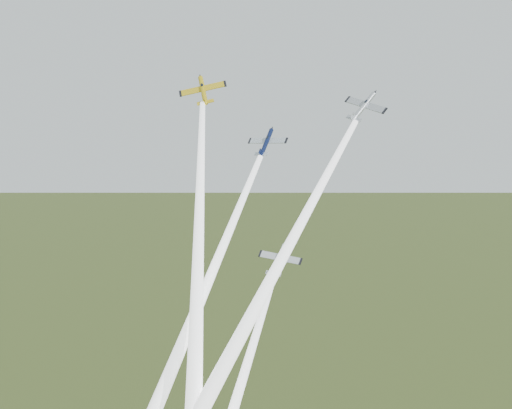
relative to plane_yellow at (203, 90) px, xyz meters
name	(u,v)px	position (x,y,z in m)	size (l,w,h in m)	color
plane_yellow	(203,90)	(0.00, 0.00, 0.00)	(8.52, 8.46, 1.34)	gold
smoke_trail_yellow	(198,255)	(8.89, -21.31, -24.96)	(2.41, 2.41, 61.61)	white
plane_navy	(266,142)	(12.30, -1.16, -9.01)	(7.34, 7.28, 1.15)	#0D173D
smoke_trail_navy	(193,317)	(9.12, -23.65, -33.57)	(2.41, 2.41, 60.50)	white
plane_silver_right	(364,106)	(29.13, -2.98, -3.22)	(7.51, 7.45, 1.18)	#A4AAB2
smoke_trail_silver_right	(270,281)	(20.75, -23.55, -27.22)	(2.41, 2.41, 59.00)	white
plane_silver_low	(279,260)	(18.54, -13.07, -26.52)	(7.03, 6.97, 1.10)	silver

